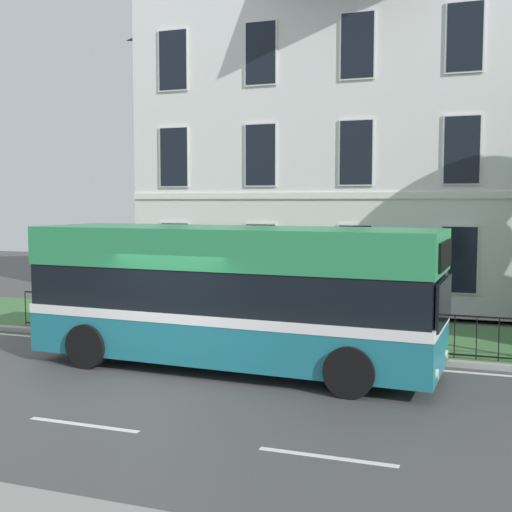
% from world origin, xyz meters
% --- Properties ---
extents(ground_plane, '(60.00, 56.00, 0.18)m').
position_xyz_m(ground_plane, '(0.00, 0.82, -0.02)').
color(ground_plane, '#464645').
extents(georgian_townhouse, '(15.72, 10.90, 11.94)m').
position_xyz_m(georgian_townhouse, '(2.18, 14.86, 6.12)').
color(georgian_townhouse, white).
rests_on(georgian_townhouse, ground_plane).
extents(iron_verge_railing, '(16.60, 0.04, 0.97)m').
position_xyz_m(iron_verge_railing, '(2.18, 4.40, 0.62)').
color(iron_verge_railing, black).
rests_on(iron_verge_railing, ground_plane).
extents(single_decker_bus, '(8.89, 3.02, 3.03)m').
position_xyz_m(single_decker_bus, '(0.92, 2.43, 1.60)').
color(single_decker_bus, '#1D6F7E').
rests_on(single_decker_bus, ground_plane).
extents(litter_bin, '(0.52, 0.52, 1.13)m').
position_xyz_m(litter_bin, '(-1.23, 4.88, 0.69)').
color(litter_bin, '#23472D').
rests_on(litter_bin, ground_plane).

